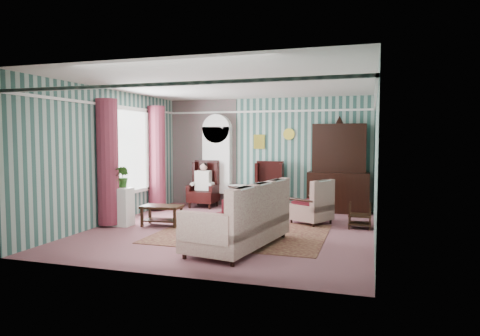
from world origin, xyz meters
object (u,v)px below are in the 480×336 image
(wingback_right, at_px, (267,186))
(seated_woman, at_px, (203,185))
(coffee_table, at_px, (162,216))
(wingback_left, at_px, (203,184))
(floral_armchair, at_px, (311,202))
(sofa, at_px, (239,216))
(round_side_table, at_px, (237,197))
(nest_table, at_px, (360,215))
(plant_stand, at_px, (119,207))
(bookcase, at_px, (217,165))
(dresser_hutch, at_px, (339,165))

(wingback_right, xyz_separation_m, seated_woman, (-1.75, 0.00, -0.04))
(wingback_right, relative_size, coffee_table, 1.51)
(wingback_left, xyz_separation_m, floral_armchair, (3.05, -1.34, -0.16))
(sofa, bearing_deg, seated_woman, 40.06)
(floral_armchair, bearing_deg, round_side_table, 85.84)
(sofa, xyz_separation_m, coffee_table, (-2.08, 1.23, -0.32))
(seated_woman, bearing_deg, nest_table, -20.85)
(plant_stand, distance_m, sofa, 3.12)
(floral_armchair, bearing_deg, wingback_left, 96.85)
(wingback_left, bearing_deg, seated_woman, 0.00)
(wingback_left, distance_m, coffee_table, 2.55)
(round_side_table, distance_m, sofa, 4.10)
(sofa, bearing_deg, wingback_right, 16.30)
(coffee_table, bearing_deg, round_side_table, 72.86)
(bookcase, bearing_deg, plant_stand, -108.49)
(sofa, height_order, floral_armchair, sofa)
(round_side_table, bearing_deg, wingback_right, -10.01)
(wingback_left, height_order, round_side_table, wingback_left)
(wingback_left, height_order, nest_table, wingback_left)
(wingback_right, relative_size, seated_woman, 1.06)
(seated_woman, height_order, coffee_table, seated_woman)
(round_side_table, distance_m, floral_armchair, 2.62)
(bookcase, bearing_deg, coffee_table, -93.38)
(wingback_right, xyz_separation_m, floral_armchair, (1.30, -1.34, -0.16))
(wingback_left, relative_size, wingback_right, 1.00)
(floral_armchair, bearing_deg, plant_stand, 140.69)
(bookcase, distance_m, floral_armchair, 3.35)
(plant_stand, bearing_deg, round_side_table, 59.62)
(bookcase, relative_size, seated_woman, 1.90)
(floral_armchair, bearing_deg, seated_woman, 96.85)
(round_side_table, bearing_deg, dresser_hutch, 2.64)
(dresser_hutch, xyz_separation_m, plant_stand, (-4.30, -3.02, -0.78))
(dresser_hutch, distance_m, round_side_table, 2.75)
(seated_woman, relative_size, nest_table, 2.19)
(wingback_left, relative_size, plant_stand, 1.56)
(plant_stand, height_order, floral_armchair, floral_armchair)
(round_side_table, bearing_deg, plant_stand, -120.38)
(bookcase, distance_m, round_side_table, 1.07)
(nest_table, distance_m, coffee_table, 4.11)
(round_side_table, height_order, floral_armchair, floral_armchair)
(bookcase, distance_m, sofa, 4.59)
(wingback_left, height_order, coffee_table, wingback_left)
(wingback_left, bearing_deg, nest_table, -20.85)
(seated_woman, relative_size, floral_armchair, 1.26)
(seated_woman, bearing_deg, wingback_right, 0.00)
(wingback_right, bearing_deg, coffee_table, -123.61)
(coffee_table, bearing_deg, nest_table, 13.59)
(bookcase, xyz_separation_m, sofa, (1.91, -4.13, -0.59))
(bookcase, distance_m, dresser_hutch, 3.25)
(plant_stand, height_order, sofa, sofa)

